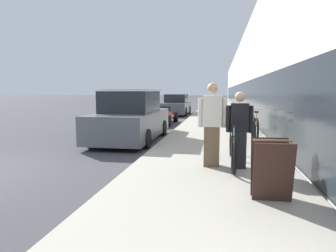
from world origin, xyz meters
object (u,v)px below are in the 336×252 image
at_px(cruiser_bike_nearest, 255,128).
at_px(vintage_roadster_curbside, 158,117).
at_px(parked_sedan_far, 176,105).
at_px(tandem_bicycle, 232,146).
at_px(parked_sedan_curbside, 131,119).
at_px(sandwich_board_sign, 271,169).
at_px(cruiser_bike_middle, 248,121).
at_px(bike_rack_hoop, 253,128).
at_px(person_bystander, 212,125).
at_px(person_rider, 239,130).

height_order(cruiser_bike_nearest, vintage_roadster_curbside, cruiser_bike_nearest).
bearing_deg(parked_sedan_far, vintage_roadster_curbside, -90.45).
xyz_separation_m(tandem_bicycle, parked_sedan_curbside, (-3.37, 3.53, 0.23)).
distance_m(sandwich_board_sign, parked_sedan_curbside, 6.79).
bearing_deg(cruiser_bike_nearest, parked_sedan_far, 110.03).
height_order(cruiser_bike_middle, parked_sedan_curbside, parked_sedan_curbside).
height_order(tandem_bicycle, bike_rack_hoop, tandem_bicycle).
bearing_deg(vintage_roadster_curbside, bike_rack_hoop, -57.12).
bearing_deg(cruiser_bike_middle, tandem_bicycle, -98.07).
relative_size(cruiser_bike_nearest, parked_sedan_far, 0.43).
bearing_deg(sandwich_board_sign, cruiser_bike_nearest, 86.38).
bearing_deg(parked_sedan_far, person_bystander, -78.94).
bearing_deg(person_rider, tandem_bicycle, 112.05).
height_order(bike_rack_hoop, sandwich_board_sign, sandwich_board_sign).
distance_m(tandem_bicycle, cruiser_bike_middle, 5.87).
distance_m(person_bystander, vintage_roadster_curbside, 9.58).
bearing_deg(parked_sedan_far, parked_sedan_curbside, -89.66).
relative_size(person_rider, sandwich_board_sign, 1.77).
xyz_separation_m(tandem_bicycle, vintage_roadster_curbside, (-3.49, 8.84, -0.15)).
bearing_deg(cruiser_bike_nearest, bike_rack_hoop, -98.24).
distance_m(person_rider, vintage_roadster_curbside, 9.83).
relative_size(tandem_bicycle, parked_sedan_curbside, 0.53).
height_order(sandwich_board_sign, parked_sedan_far, parked_sedan_far).
height_order(cruiser_bike_middle, vintage_roadster_curbside, cruiser_bike_middle).
distance_m(bike_rack_hoop, cruiser_bike_nearest, 1.02).
bearing_deg(parked_sedan_far, tandem_bicycle, -77.17).
height_order(bike_rack_hoop, cruiser_bike_nearest, cruiser_bike_nearest).
height_order(cruiser_bike_nearest, parked_sedan_far, parked_sedan_far).
height_order(person_bystander, cruiser_bike_middle, person_bystander).
distance_m(tandem_bicycle, parked_sedan_far, 15.49).
distance_m(cruiser_bike_nearest, parked_sedan_far, 12.46).
distance_m(person_bystander, parked_sedan_far, 15.62).
distance_m(tandem_bicycle, person_rider, 0.50).
distance_m(person_bystander, sandwich_board_sign, 2.10).
bearing_deg(vintage_roadster_curbside, parked_sedan_curbside, -88.74).
distance_m(tandem_bicycle, bike_rack_hoop, 2.48).
distance_m(cruiser_bike_nearest, parked_sedan_curbside, 4.21).
bearing_deg(tandem_bicycle, cruiser_bike_middle, 81.93).
relative_size(bike_rack_hoop, parked_sedan_far, 0.19).
bearing_deg(bike_rack_hoop, sandwich_board_sign, -92.57).
relative_size(cruiser_bike_middle, vintage_roadster_curbside, 0.44).
height_order(person_rider, cruiser_bike_nearest, person_rider).
distance_m(person_bystander, cruiser_bike_middle, 6.19).
xyz_separation_m(cruiser_bike_nearest, cruiser_bike_middle, (-0.01, 2.42, -0.03)).
height_order(person_rider, sandwich_board_sign, person_rider).
xyz_separation_m(person_rider, person_bystander, (-0.56, 0.06, 0.09)).
xyz_separation_m(cruiser_bike_nearest, parked_sedan_far, (-4.27, 11.71, 0.13)).
xyz_separation_m(bike_rack_hoop, cruiser_bike_middle, (0.14, 3.42, -0.13)).
distance_m(person_rider, parked_sedan_far, 15.79).
xyz_separation_m(cruiser_bike_middle, parked_sedan_far, (-4.26, 9.29, 0.16)).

